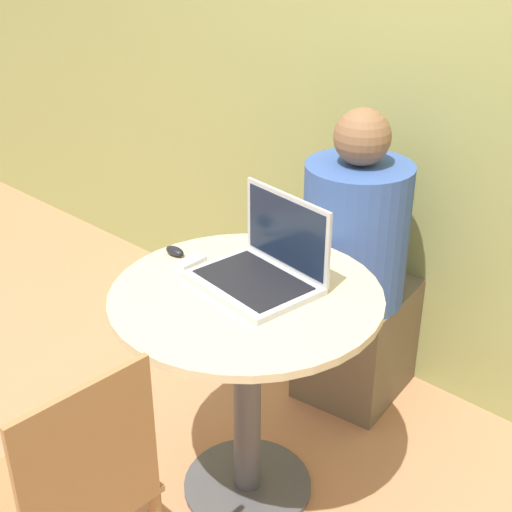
{
  "coord_description": "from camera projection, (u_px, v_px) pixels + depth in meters",
  "views": [
    {
      "loc": [
        1.25,
        -1.32,
        1.82
      ],
      "look_at": [
        -0.01,
        0.05,
        0.87
      ],
      "focal_mm": 50.0,
      "sensor_mm": 36.0,
      "label": 1
    }
  ],
  "objects": [
    {
      "name": "round_table",
      "position": [
        247.0,
        350.0,
        2.19
      ],
      "size": [
        0.81,
        0.81,
        0.77
      ],
      "color": "#4C4C51",
      "rests_on": "ground_plane"
    },
    {
      "name": "back_wall",
      "position": [
        432.0,
        60.0,
        2.48
      ],
      "size": [
        7.0,
        0.05,
        2.6
      ],
      "color": "#939956",
      "rests_on": "ground_plane"
    },
    {
      "name": "ground_plane",
      "position": [
        248.0,
        486.0,
        2.45
      ],
      "size": [
        12.0,
        12.0,
        0.0
      ],
      "primitive_type": "plane",
      "color": "tan"
    },
    {
      "name": "person_seated",
      "position": [
        360.0,
        284.0,
        2.72
      ],
      "size": [
        0.43,
        0.61,
        1.19
      ],
      "color": "brown",
      "rests_on": "ground_plane"
    },
    {
      "name": "laptop",
      "position": [
        264.0,
        266.0,
        2.13
      ],
      "size": [
        0.4,
        0.32,
        0.26
      ],
      "color": "#B7B7BC",
      "rests_on": "round_table"
    },
    {
      "name": "chair_empty",
      "position": [
        71.0,
        498.0,
        1.81
      ],
      "size": [
        0.41,
        0.41,
        0.86
      ],
      "color": "#9E7042",
      "rests_on": "ground_plane"
    },
    {
      "name": "cell_phone",
      "position": [
        191.0,
        262.0,
        2.26
      ],
      "size": [
        0.05,
        0.1,
        0.02
      ],
      "color": "silver",
      "rests_on": "round_table"
    },
    {
      "name": "computer_mouse",
      "position": [
        175.0,
        251.0,
        2.31
      ],
      "size": [
        0.08,
        0.04,
        0.03
      ],
      "color": "black",
      "rests_on": "round_table"
    }
  ]
}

